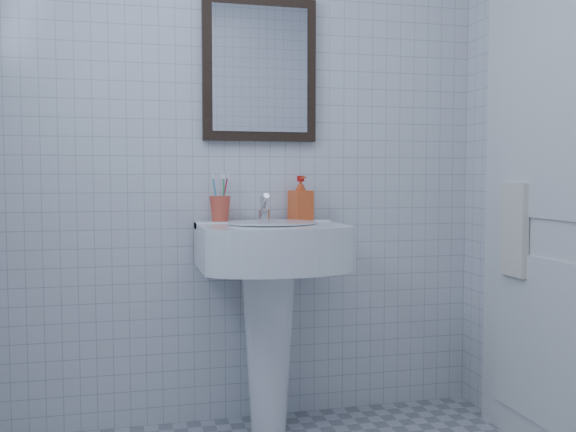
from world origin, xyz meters
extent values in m
cube|color=silver|center=(0.00, 1.20, 1.25)|extent=(2.20, 0.02, 2.50)
cone|color=white|center=(0.09, 1.01, 0.37)|extent=(0.23, 0.23, 0.73)
cube|color=white|center=(0.09, 0.96, 0.80)|extent=(0.59, 0.42, 0.18)
cube|color=white|center=(0.09, 1.12, 0.88)|extent=(0.59, 0.10, 0.03)
cylinder|color=silver|center=(0.09, 0.93, 0.90)|extent=(0.37, 0.37, 0.01)
cylinder|color=silver|center=(0.09, 1.10, 0.92)|extent=(0.05, 0.05, 0.05)
cylinder|color=silver|center=(0.09, 1.08, 0.98)|extent=(0.03, 0.09, 0.08)
cylinder|color=silver|center=(0.09, 1.12, 0.96)|extent=(0.03, 0.05, 0.09)
imported|color=red|center=(0.26, 1.12, 0.99)|extent=(0.11, 0.11, 0.19)
cube|color=black|center=(0.09, 1.18, 1.55)|extent=(0.50, 0.04, 0.62)
cube|color=white|center=(0.09, 1.16, 1.55)|extent=(0.42, 0.00, 0.54)
cube|color=white|center=(1.08, 0.55, 1.00)|extent=(0.04, 0.80, 2.00)
torus|color=silver|center=(1.06, 0.70, 1.05)|extent=(0.01, 0.18, 0.18)
cube|color=silver|center=(1.04, 0.70, 0.87)|extent=(0.03, 0.16, 0.38)
camera|label=1|loc=(-0.47, -1.59, 1.09)|focal=40.00mm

